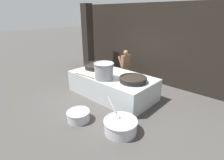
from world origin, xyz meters
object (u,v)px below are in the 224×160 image
object	(u,v)px
giant_wok_near	(97,66)
stock_pot	(104,71)
prep_bowl_meat	(78,115)
prep_bowl_vegetables	(121,125)
cook	(125,66)
giant_wok_far	(133,79)

from	to	relation	value
giant_wok_near	stock_pot	world-z (taller)	stock_pot
stock_pot	prep_bowl_meat	bearing A→B (deg)	-76.29
prep_bowl_vegetables	prep_bowl_meat	world-z (taller)	prep_bowl_vegetables
giant_wok_near	cook	xyz separation A→B (m)	(0.64, 1.13, -0.12)
giant_wok_near	giant_wok_far	xyz separation A→B (m)	(2.04, -0.23, -0.01)
giant_wok_near	prep_bowl_vegetables	bearing A→B (deg)	-32.14
giant_wok_near	prep_bowl_meat	world-z (taller)	giant_wok_near
giant_wok_far	cook	xyz separation A→B (m)	(-1.40, 1.37, -0.11)
prep_bowl_vegetables	prep_bowl_meat	xyz separation A→B (m)	(-1.29, -0.43, -0.04)
giant_wok_near	cook	distance (m)	1.31
giant_wok_far	cook	bearing A→B (deg)	135.77
cook	prep_bowl_vegetables	distance (m)	3.62
giant_wok_far	prep_bowl_meat	world-z (taller)	giant_wok_far
giant_wok_far	prep_bowl_vegetables	bearing A→B (deg)	-64.39
prep_bowl_meat	giant_wok_near	bearing A→B (deg)	124.25
stock_pot	prep_bowl_vegetables	world-z (taller)	stock_pot
cook	giant_wok_near	bearing A→B (deg)	65.54
cook	stock_pot	bearing A→B (deg)	109.44
prep_bowl_vegetables	stock_pot	bearing A→B (deg)	147.59
cook	prep_bowl_vegetables	bearing A→B (deg)	131.33
giant_wok_near	prep_bowl_meat	distance (m)	2.72
stock_pot	prep_bowl_meat	size ratio (longest dim) A/B	1.02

